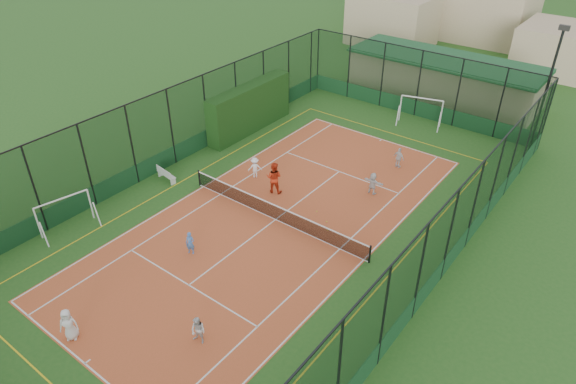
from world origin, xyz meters
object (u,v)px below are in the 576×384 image
(futsal_goal_far, at_px, (420,111))
(child_far_left, at_px, (255,167))
(futsal_goal_near, at_px, (65,213))
(coach, at_px, (274,178))
(white_bench, at_px, (166,174))
(child_near_right, at_px, (198,331))
(child_near_left, at_px, (69,325))
(child_far_right, at_px, (399,158))
(child_near_mid, at_px, (190,243))
(floodlight_ne, at_px, (546,92))
(clubhouse, at_px, (444,77))
(child_far_back, at_px, (373,183))

(futsal_goal_far, height_order, child_far_left, futsal_goal_far)
(futsal_goal_near, xyz_separation_m, coach, (6.49, 9.33, 0.06))
(white_bench, relative_size, child_near_right, 1.19)
(child_near_left, xyz_separation_m, child_far_right, (4.17, 20.53, -0.09))
(child_near_left, bearing_deg, child_far_right, 33.57)
(child_far_left, bearing_deg, child_near_mid, 61.68)
(white_bench, bearing_deg, floodlight_ne, 55.17)
(white_bench, xyz_separation_m, futsal_goal_far, (8.70, 16.68, 0.55))
(child_near_right, bearing_deg, white_bench, 135.79)
(futsal_goal_near, bearing_deg, child_far_right, -21.09)
(child_near_right, distance_m, child_far_right, 17.54)
(clubhouse, xyz_separation_m, child_far_right, (2.65, -12.88, -0.90))
(floodlight_ne, xyz_separation_m, child_near_left, (-10.12, -28.01, -3.36))
(floodlight_ne, distance_m, child_near_left, 29.97)
(child_far_left, relative_size, child_far_right, 0.99)
(clubhouse, bearing_deg, floodlight_ne, -32.12)
(child_far_left, bearing_deg, clubhouse, -145.68)
(clubhouse, height_order, white_bench, clubhouse)
(child_far_left, relative_size, coach, 0.69)
(child_far_back, bearing_deg, futsal_goal_near, 49.35)
(child_near_mid, distance_m, coach, 6.87)
(child_far_back, bearing_deg, child_near_mid, 67.17)
(clubhouse, distance_m, futsal_goal_near, 30.35)
(child_near_right, xyz_separation_m, child_far_right, (-0.12, 17.54, 0.02))
(floodlight_ne, height_order, white_bench, floodlight_ne)
(child_near_mid, xyz_separation_m, child_far_right, (4.24, 13.83, 0.06))
(futsal_goal_far, bearing_deg, child_near_mid, -112.52)
(child_near_left, distance_m, child_near_mid, 6.70)
(futsal_goal_far, relative_size, child_near_right, 2.35)
(child_far_left, distance_m, coach, 2.08)
(child_near_right, bearing_deg, child_near_mid, 131.24)
(futsal_goal_near, bearing_deg, clubhouse, -3.08)
(child_near_left, bearing_deg, clubhouse, 42.45)
(clubhouse, relative_size, futsal_goal_near, 5.37)
(futsal_goal_far, relative_size, child_far_left, 2.32)
(clubhouse, xyz_separation_m, child_near_right, (2.77, -30.42, -0.91))
(floodlight_ne, distance_m, clubhouse, 10.47)
(futsal_goal_far, xyz_separation_m, child_far_right, (1.75, -6.77, -0.31))
(child_near_right, bearing_deg, child_far_left, 111.95)
(child_near_mid, height_order, child_far_back, child_far_back)
(child_near_left, distance_m, coach, 13.56)
(child_far_left, distance_m, child_far_back, 7.15)
(futsal_goal_far, distance_m, coach, 14.01)
(child_near_left, bearing_deg, coach, 46.26)
(floodlight_ne, xyz_separation_m, child_near_mid, (-10.19, -21.32, -3.50))
(futsal_goal_near, xyz_separation_m, child_near_left, (6.77, -4.22, -0.15))
(child_near_mid, bearing_deg, child_far_right, 47.83)
(clubhouse, relative_size, child_far_left, 11.52)
(futsal_goal_far, relative_size, child_near_mid, 2.51)
(child_near_left, distance_m, child_far_left, 14.33)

